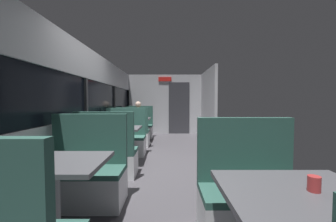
{
  "coord_description": "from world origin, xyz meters",
  "views": [
    {
      "loc": [
        0.12,
        -3.89,
        1.26
      ],
      "look_at": [
        0.13,
        2.13,
        0.98
      ],
      "focal_mm": 22.04,
      "sensor_mm": 36.0,
      "label": 1
    }
  ],
  "objects": [
    {
      "name": "dining_table_far_window",
      "position": [
        -0.89,
        2.54,
        0.64
      ],
      "size": [
        0.9,
        0.7,
        0.74
      ],
      "color": "#9E9EA3",
      "rests_on": "ground_plane"
    },
    {
      "name": "carriage_end_bulkhead",
      "position": [
        0.06,
        4.19,
        1.14
      ],
      "size": [
        2.9,
        0.11,
        2.3
      ],
      "color": "#B2B2B7",
      "rests_on": "ground_plane"
    },
    {
      "name": "bench_far_window_facing_entry",
      "position": [
        -0.89,
        3.24,
        0.33
      ],
      "size": [
        0.95,
        0.5,
        1.1
      ],
      "color": "silver",
      "rests_on": "ground_plane"
    },
    {
      "name": "bench_front_aisle_facing_entry",
      "position": [
        0.89,
        -1.99,
        0.33
      ],
      "size": [
        0.95,
        0.5,
        1.1
      ],
      "color": "silver",
      "rests_on": "ground_plane"
    },
    {
      "name": "seated_passenger",
      "position": [
        -0.89,
        3.16,
        0.54
      ],
      "size": [
        0.47,
        0.55,
        1.26
      ],
      "color": "#26262D",
      "rests_on": "ground_plane"
    },
    {
      "name": "dining_table_mid_window",
      "position": [
        -0.89,
        0.22,
        0.64
      ],
      "size": [
        0.9,
        0.7,
        0.74
      ],
      "color": "#9E9EA3",
      "rests_on": "ground_plane"
    },
    {
      "name": "bench_near_window_facing_entry",
      "position": [
        -0.89,
        -1.39,
        0.33
      ],
      "size": [
        0.95,
        0.5,
        1.1
      ],
      "color": "silver",
      "rests_on": "ground_plane"
    },
    {
      "name": "bench_mid_window_facing_end",
      "position": [
        -0.89,
        -0.48,
        0.33
      ],
      "size": [
        0.95,
        0.5,
        1.1
      ],
      "color": "silver",
      "rests_on": "ground_plane"
    },
    {
      "name": "dining_table_near_window",
      "position": [
        -0.89,
        -2.09,
        0.64
      ],
      "size": [
        0.9,
        0.7,
        0.74
      ],
      "color": "#9E9EA3",
      "rests_on": "ground_plane"
    },
    {
      "name": "carriage_window_panel_left",
      "position": [
        -1.45,
        0.0,
        1.11
      ],
      "size": [
        0.09,
        8.48,
        2.3
      ],
      "color": "#B2B2B7",
      "rests_on": "ground_plane"
    },
    {
      "name": "bench_mid_window_facing_entry",
      "position": [
        -0.89,
        0.92,
        0.33
      ],
      "size": [
        0.95,
        0.5,
        1.1
      ],
      "color": "silver",
      "rests_on": "ground_plane"
    },
    {
      "name": "bench_far_window_facing_end",
      "position": [
        -0.89,
        1.84,
        0.33
      ],
      "size": [
        0.95,
        0.5,
        1.1
      ],
      "color": "silver",
      "rests_on": "ground_plane"
    },
    {
      "name": "dining_table_front_aisle",
      "position": [
        0.89,
        -2.69,
        0.64
      ],
      "size": [
        0.9,
        0.7,
        0.74
      ],
      "color": "#9E9EA3",
      "rests_on": "ground_plane"
    },
    {
      "name": "carriage_aisle_panel_right",
      "position": [
        1.45,
        3.0,
        1.15
      ],
      "size": [
        0.08,
        2.4,
        2.3
      ],
      "primitive_type": "cube",
      "color": "#B2B2B7",
      "rests_on": "ground_plane"
    },
    {
      "name": "coffee_cup_primary",
      "position": [
        0.97,
        -2.71,
        0.79
      ],
      "size": [
        0.07,
        0.07,
        0.09
      ],
      "color": "#B23333",
      "rests_on": "dining_table_front_aisle"
    },
    {
      "name": "ground_plane",
      "position": [
        0.0,
        0.0,
        -0.01
      ],
      "size": [
        3.3,
        9.2,
        0.02
      ],
      "primitive_type": "cube",
      "color": "#423F44"
    }
  ]
}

